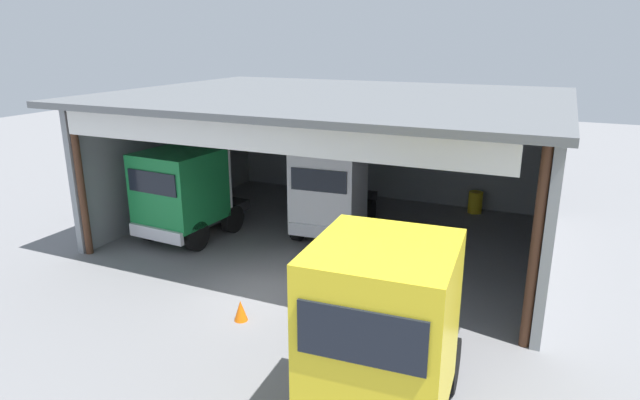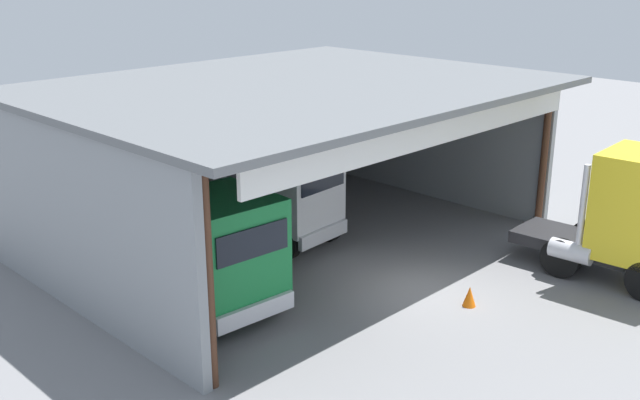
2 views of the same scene
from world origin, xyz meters
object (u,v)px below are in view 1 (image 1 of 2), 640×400
at_px(oil_drum, 475,202).
at_px(tool_cart, 324,188).
at_px(truck_white_center_bay, 331,192).
at_px(truck_yellow_yard_outside, 384,334).
at_px(truck_green_right_bay, 184,192).
at_px(traffic_cone, 241,310).

xyz_separation_m(oil_drum, tool_cart, (-6.65, -0.65, 0.04)).
height_order(truck_white_center_bay, truck_yellow_yard_outside, truck_yellow_yard_outside).
bearing_deg(truck_green_right_bay, truck_white_center_bay, -149.15).
bearing_deg(truck_green_right_bay, truck_yellow_yard_outside, 148.78).
bearing_deg(truck_green_right_bay, traffic_cone, 143.08).
bearing_deg(truck_white_center_bay, traffic_cone, 88.12).
relative_size(truck_white_center_bay, tool_cart, 5.16).
xyz_separation_m(truck_yellow_yard_outside, tool_cart, (-7.11, 13.46, -1.50)).
height_order(truck_white_center_bay, tool_cart, truck_white_center_bay).
distance_m(oil_drum, traffic_cone, 12.45).
xyz_separation_m(truck_white_center_bay, tool_cart, (-2.22, 4.37, -1.19)).
distance_m(truck_green_right_bay, traffic_cone, 6.77).
distance_m(truck_white_center_bay, traffic_cone, 6.87).
distance_m(truck_green_right_bay, truck_white_center_bay, 5.30).
relative_size(truck_green_right_bay, truck_yellow_yard_outside, 0.86).
height_order(truck_green_right_bay, truck_white_center_bay, truck_green_right_bay).
height_order(truck_yellow_yard_outside, oil_drum, truck_yellow_yard_outside).
height_order(truck_green_right_bay, oil_drum, truck_green_right_bay).
distance_m(truck_yellow_yard_outside, oil_drum, 14.21).
relative_size(truck_white_center_bay, traffic_cone, 9.21).
xyz_separation_m(truck_white_center_bay, oil_drum, (4.44, 5.02, -1.23)).
distance_m(truck_white_center_bay, tool_cart, 5.04).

